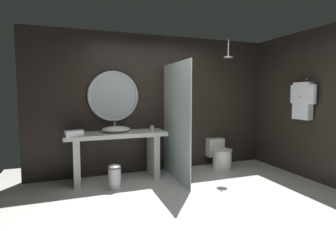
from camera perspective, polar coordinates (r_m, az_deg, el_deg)
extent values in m
plane|color=silver|center=(3.60, 7.61, -19.75)|extent=(5.76, 5.76, 0.00)
cube|color=black|center=(5.04, -2.21, 2.63)|extent=(4.80, 0.10, 2.60)
cube|color=black|center=(5.33, 26.81, 2.23)|extent=(0.10, 2.47, 2.60)
cube|color=silver|center=(4.54, -11.32, -4.07)|extent=(1.69, 0.58, 0.07)
cube|color=silver|center=(4.58, -19.49, -9.51)|extent=(0.10, 0.50, 0.77)
cube|color=silver|center=(4.76, -3.32, -8.68)|extent=(0.10, 0.50, 0.77)
ellipsoid|color=white|center=(4.55, -11.39, -2.98)|extent=(0.48, 0.40, 0.10)
cylinder|color=silver|center=(4.73, -11.72, -2.31)|extent=(0.02, 0.02, 0.17)
cylinder|color=silver|center=(4.67, -11.64, -1.50)|extent=(0.02, 0.11, 0.02)
cylinder|color=silver|center=(4.61, -3.54, -2.85)|extent=(0.07, 0.07, 0.09)
cube|color=#3D3323|center=(4.47, -19.52, -3.46)|extent=(0.16, 0.10, 0.08)
torus|color=silver|center=(4.76, -11.94, 4.21)|extent=(0.91, 0.04, 0.91)
cylinder|color=#B2BCC1|center=(4.77, -11.96, 4.21)|extent=(0.84, 0.01, 0.84)
cube|color=silver|center=(4.47, 1.77, -1.36)|extent=(0.02, 1.24, 2.03)
cylinder|color=silver|center=(5.10, 13.18, 14.28)|extent=(0.02, 0.02, 0.32)
cylinder|color=silver|center=(5.08, 13.14, 12.41)|extent=(0.17, 0.17, 0.02)
sphere|color=silver|center=(5.13, 28.30, 7.05)|extent=(0.04, 0.04, 0.04)
cube|color=white|center=(5.07, 27.60, 2.87)|extent=(0.12, 0.34, 0.65)
cylinder|color=white|center=(4.94, 29.31, 4.12)|extent=(0.12, 0.12, 0.33)
cylinder|color=white|center=(5.21, 26.08, 4.26)|extent=(0.12, 0.12, 0.33)
sphere|color=white|center=(5.02, 27.03, 3.25)|extent=(0.07, 0.07, 0.07)
cylinder|color=white|center=(5.33, 11.85, -9.43)|extent=(0.37, 0.37, 0.38)
ellipsoid|color=white|center=(5.28, 11.88, -7.32)|extent=(0.39, 0.42, 0.02)
cube|color=white|center=(5.52, 10.33, -6.89)|extent=(0.35, 0.20, 0.38)
cylinder|color=silver|center=(4.26, -11.69, -13.45)|extent=(0.20, 0.20, 0.34)
ellipsoid|color=silver|center=(4.20, -11.74, -10.95)|extent=(0.20, 0.20, 0.06)
cube|color=white|center=(4.29, -20.05, -3.73)|extent=(0.29, 0.21, 0.09)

